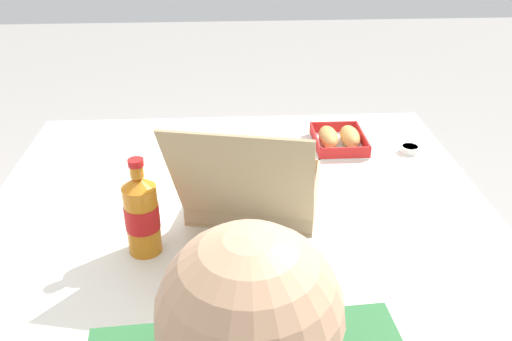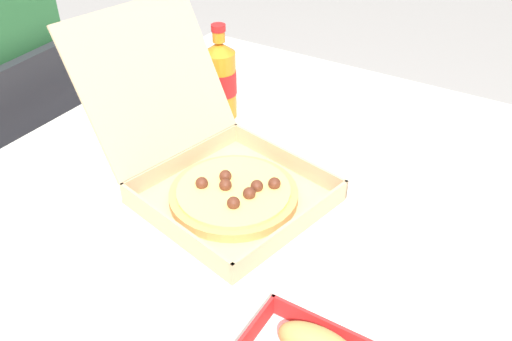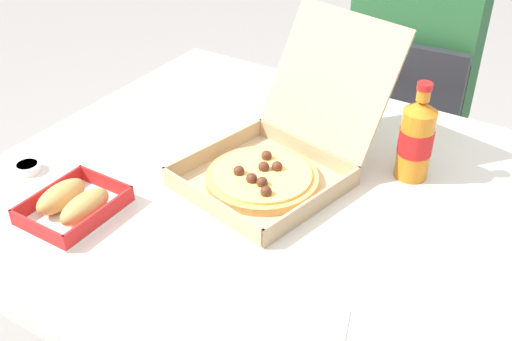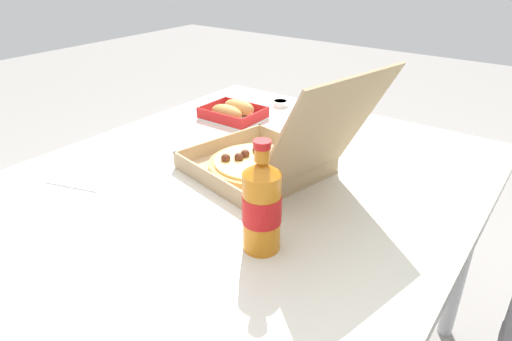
% 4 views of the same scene
% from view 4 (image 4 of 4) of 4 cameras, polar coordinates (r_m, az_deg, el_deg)
% --- Properties ---
extents(dining_table, '(1.26, 1.07, 0.72)m').
position_cam_4_polar(dining_table, '(1.16, -1.40, -3.80)').
color(dining_table, silver).
rests_on(dining_table, ground_plane).
extents(pizza_box_open, '(0.39, 0.50, 0.31)m').
position_cam_4_polar(pizza_box_open, '(1.11, 1.31, 1.45)').
color(pizza_box_open, tan).
rests_on(pizza_box_open, dining_table).
extents(bread_side_box, '(0.15, 0.19, 0.06)m').
position_cam_4_polar(bread_side_box, '(1.51, -2.93, 7.51)').
color(bread_side_box, white).
rests_on(bread_side_box, dining_table).
extents(cola_bottle, '(0.07, 0.07, 0.22)m').
position_cam_4_polar(cola_bottle, '(0.83, 0.74, -4.45)').
color(cola_bottle, orange).
rests_on(cola_bottle, dining_table).
extents(paper_menu, '(0.25, 0.21, 0.00)m').
position_cam_4_polar(paper_menu, '(1.24, -19.49, 0.21)').
color(paper_menu, white).
rests_on(paper_menu, dining_table).
extents(dipping_sauce_cup, '(0.06, 0.06, 0.02)m').
position_cam_4_polar(dipping_sauce_cup, '(1.64, 3.11, 8.55)').
color(dipping_sauce_cup, white).
rests_on(dipping_sauce_cup, dining_table).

